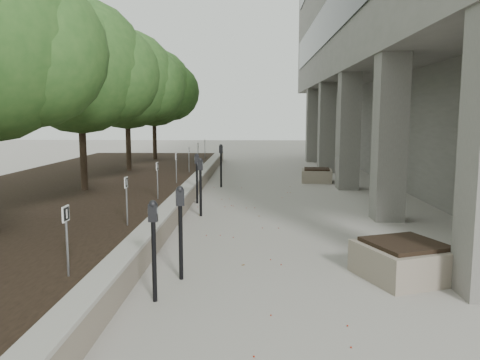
# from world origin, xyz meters

# --- Properties ---
(ground) EXTENTS (90.00, 90.00, 0.00)m
(ground) POSITION_xyz_m (0.00, 0.00, 0.00)
(ground) COLOR #9B958E
(ground) RESTS_ON ground
(retaining_wall) EXTENTS (0.39, 26.00, 0.50)m
(retaining_wall) POSITION_xyz_m (-1.82, 9.00, 0.25)
(retaining_wall) COLOR gray
(retaining_wall) RESTS_ON ground
(planting_bed) EXTENTS (7.00, 26.00, 0.40)m
(planting_bed) POSITION_xyz_m (-5.50, 9.00, 0.20)
(planting_bed) COLOR black
(planting_bed) RESTS_ON ground
(crabapple_tree_3) EXTENTS (4.60, 4.00, 5.44)m
(crabapple_tree_3) POSITION_xyz_m (-4.80, 8.00, 3.12)
(crabapple_tree_3) COLOR #2C5821
(crabapple_tree_3) RESTS_ON planting_bed
(crabapple_tree_4) EXTENTS (4.60, 4.00, 5.44)m
(crabapple_tree_4) POSITION_xyz_m (-4.80, 13.00, 3.12)
(crabapple_tree_4) COLOR #2C5821
(crabapple_tree_4) RESTS_ON planting_bed
(crabapple_tree_5) EXTENTS (4.60, 4.00, 5.44)m
(crabapple_tree_5) POSITION_xyz_m (-4.80, 18.00, 3.12)
(crabapple_tree_5) COLOR #2C5821
(crabapple_tree_5) RESTS_ON planting_bed
(parking_sign_2) EXTENTS (0.04, 0.22, 0.96)m
(parking_sign_2) POSITION_xyz_m (-2.35, 0.50, 0.88)
(parking_sign_2) COLOR black
(parking_sign_2) RESTS_ON planting_bed
(parking_sign_3) EXTENTS (0.04, 0.22, 0.96)m
(parking_sign_3) POSITION_xyz_m (-2.35, 3.50, 0.88)
(parking_sign_3) COLOR black
(parking_sign_3) RESTS_ON planting_bed
(parking_sign_4) EXTENTS (0.04, 0.22, 0.96)m
(parking_sign_4) POSITION_xyz_m (-2.35, 6.50, 0.88)
(parking_sign_4) COLOR black
(parking_sign_4) RESTS_ON planting_bed
(parking_sign_5) EXTENTS (0.04, 0.22, 0.96)m
(parking_sign_5) POSITION_xyz_m (-2.35, 9.50, 0.88)
(parking_sign_5) COLOR black
(parking_sign_5) RESTS_ON planting_bed
(parking_sign_6) EXTENTS (0.04, 0.22, 0.96)m
(parking_sign_6) POSITION_xyz_m (-2.35, 12.50, 0.88)
(parking_sign_6) COLOR black
(parking_sign_6) RESTS_ON planting_bed
(parking_sign_7) EXTENTS (0.04, 0.22, 0.96)m
(parking_sign_7) POSITION_xyz_m (-2.35, 15.50, 0.88)
(parking_sign_7) COLOR black
(parking_sign_7) RESTS_ON planting_bed
(parking_sign_8) EXTENTS (0.04, 0.22, 0.96)m
(parking_sign_8) POSITION_xyz_m (-2.35, 18.50, 0.88)
(parking_sign_8) COLOR black
(parking_sign_8) RESTS_ON planting_bed
(parking_meter_1) EXTENTS (0.17, 0.14, 1.48)m
(parking_meter_1) POSITION_xyz_m (-1.00, 1.55, 0.74)
(parking_meter_1) COLOR black
(parking_meter_1) RESTS_ON ground
(parking_meter_2) EXTENTS (0.14, 0.10, 1.41)m
(parking_meter_2) POSITION_xyz_m (-1.22, 0.65, 0.71)
(parking_meter_2) COLOR black
(parking_meter_2) RESTS_ON ground
(parking_meter_3) EXTENTS (0.15, 0.11, 1.49)m
(parking_meter_3) POSITION_xyz_m (-1.21, 6.29, 0.74)
(parking_meter_3) COLOR black
(parking_meter_3) RESTS_ON ground
(parking_meter_4) EXTENTS (0.17, 0.14, 1.46)m
(parking_meter_4) POSITION_xyz_m (-1.52, 8.06, 0.73)
(parking_meter_4) COLOR black
(parking_meter_4) RESTS_ON ground
(parking_meter_5) EXTENTS (0.15, 0.11, 1.54)m
(parking_meter_5) POSITION_xyz_m (-1.04, 11.27, 0.77)
(parking_meter_5) COLOR black
(parking_meter_5) RESTS_ON ground
(planter_front) EXTENTS (1.62, 1.62, 0.58)m
(planter_front) POSITION_xyz_m (2.49, 1.71, 0.29)
(planter_front) COLOR gray
(planter_front) RESTS_ON ground
(planter_back) EXTENTS (1.25, 1.25, 0.53)m
(planter_back) POSITION_xyz_m (2.57, 12.75, 0.27)
(planter_back) COLOR gray
(planter_back) RESTS_ON ground
(berry_scatter) EXTENTS (3.30, 14.10, 0.02)m
(berry_scatter) POSITION_xyz_m (-0.10, 5.00, 0.01)
(berry_scatter) COLOR #961F0A
(berry_scatter) RESTS_ON ground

